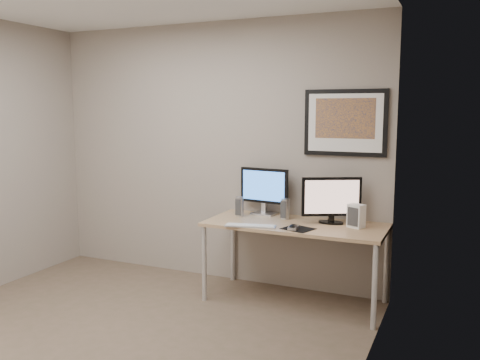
# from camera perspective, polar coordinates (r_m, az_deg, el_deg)

# --- Properties ---
(floor) EXTENTS (3.60, 3.60, 0.00)m
(floor) POSITION_cam_1_polar(r_m,az_deg,el_deg) (4.13, -14.22, -17.27)
(floor) COLOR brown
(floor) RESTS_ON ground
(room) EXTENTS (3.60, 3.60, 3.60)m
(room) POSITION_cam_1_polar(r_m,az_deg,el_deg) (4.10, -11.11, 6.43)
(room) COLOR white
(room) RESTS_ON ground
(desk) EXTENTS (1.60, 0.70, 0.73)m
(desk) POSITION_cam_1_polar(r_m,az_deg,el_deg) (4.60, 6.21, -5.65)
(desk) COLOR olive
(desk) RESTS_ON floor
(framed_art) EXTENTS (0.75, 0.04, 0.60)m
(framed_art) POSITION_cam_1_polar(r_m,az_deg,el_deg) (4.70, 11.73, 6.33)
(framed_art) COLOR black
(framed_art) RESTS_ON room
(monitor_large) EXTENTS (0.50, 0.18, 0.45)m
(monitor_large) POSITION_cam_1_polar(r_m,az_deg,el_deg) (4.89, 2.72, -1.01)
(monitor_large) COLOR #B7B7BC
(monitor_large) RESTS_ON desk
(monitor_tv) EXTENTS (0.49, 0.27, 0.42)m
(monitor_tv) POSITION_cam_1_polar(r_m,az_deg,el_deg) (4.57, 10.23, -2.10)
(monitor_tv) COLOR black
(monitor_tv) RESTS_ON desk
(speaker_left) EXTENTS (0.07, 0.07, 0.19)m
(speaker_left) POSITION_cam_1_polar(r_m,az_deg,el_deg) (4.83, -0.04, -3.00)
(speaker_left) COLOR #B7B7BC
(speaker_left) RESTS_ON desk
(speaker_right) EXTENTS (0.09, 0.09, 0.19)m
(speaker_right) POSITION_cam_1_polar(r_m,az_deg,el_deg) (4.73, 5.11, -3.24)
(speaker_right) COLOR #B7B7BC
(speaker_right) RESTS_ON desk
(keyboard) EXTENTS (0.46, 0.21, 0.02)m
(keyboard) POSITION_cam_1_polar(r_m,az_deg,el_deg) (4.43, 1.17, -5.15)
(keyboard) COLOR #B7B7BC
(keyboard) RESTS_ON desk
(mousepad) EXTENTS (0.30, 0.28, 0.00)m
(mousepad) POSITION_cam_1_polar(r_m,az_deg,el_deg) (4.37, 6.54, -5.46)
(mousepad) COLOR black
(mousepad) RESTS_ON desk
(mouse) EXTENTS (0.08, 0.13, 0.04)m
(mouse) POSITION_cam_1_polar(r_m,az_deg,el_deg) (4.34, 5.98, -5.24)
(mouse) COLOR black
(mouse) RESTS_ON mousepad
(fan_unit) EXTENTS (0.16, 0.14, 0.20)m
(fan_unit) POSITION_cam_1_polar(r_m,az_deg,el_deg) (4.49, 12.92, -3.95)
(fan_unit) COLOR silver
(fan_unit) RESTS_ON desk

